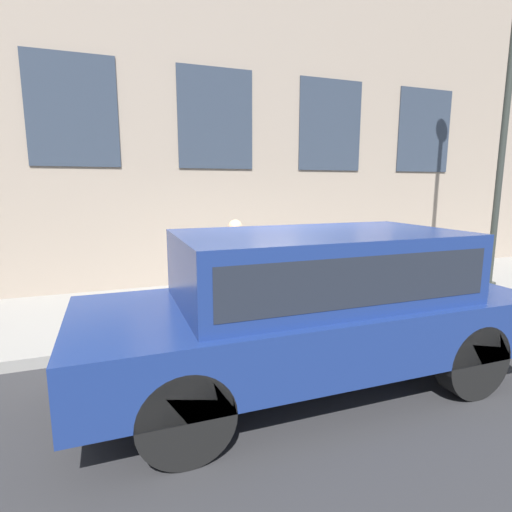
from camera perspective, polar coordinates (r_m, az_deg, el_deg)
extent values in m
plane|color=#2D2D30|center=(5.94, 2.21, -11.47)|extent=(80.00, 80.00, 0.00)
cube|color=gray|center=(7.26, -2.34, -6.82)|extent=(3.02, 60.00, 0.15)
cube|color=gray|center=(8.67, -6.08, 19.72)|extent=(0.30, 40.00, 7.29)
cube|color=#2D3847|center=(11.03, 22.91, 16.14)|extent=(0.03, 1.54, 1.96)
cube|color=#2D3847|center=(9.48, 10.59, 17.87)|extent=(0.03, 1.54, 1.96)
cube|color=#2D3847|center=(8.48, -5.76, 18.93)|extent=(0.03, 1.54, 1.96)
cube|color=#2D3847|center=(8.24, -24.74, 18.38)|extent=(0.03, 1.54, 1.96)
cylinder|color=gold|center=(6.55, 3.00, -7.83)|extent=(0.34, 0.34, 0.04)
cylinder|color=gold|center=(6.47, 3.03, -5.27)|extent=(0.25, 0.25, 0.65)
sphere|color=#A4891E|center=(6.39, 3.05, -2.47)|extent=(0.26, 0.26, 0.26)
cylinder|color=black|center=(6.37, 3.06, -1.77)|extent=(0.09, 0.09, 0.11)
cylinder|color=gold|center=(6.52, 4.46, -4.46)|extent=(0.09, 0.10, 0.09)
cylinder|color=gold|center=(6.38, 1.58, -4.74)|extent=(0.09, 0.10, 0.09)
cylinder|color=#998466|center=(6.66, -2.72, -4.54)|extent=(0.10, 0.10, 0.71)
cylinder|color=#998466|center=(6.79, -3.09, -4.24)|extent=(0.10, 0.10, 0.71)
cube|color=yellow|center=(6.60, -2.96, 0.85)|extent=(0.19, 0.13, 0.53)
cylinder|color=yellow|center=(6.46, -2.60, 0.79)|extent=(0.08, 0.08, 0.51)
cylinder|color=yellow|center=(6.72, -3.30, 1.14)|extent=(0.08, 0.08, 0.51)
sphere|color=tan|center=(6.55, -2.99, 4.18)|extent=(0.24, 0.24, 0.24)
cylinder|color=black|center=(3.41, -10.09, -21.58)|extent=(0.24, 0.79, 0.79)
cylinder|color=black|center=(4.85, -13.52, -11.77)|extent=(0.24, 0.79, 0.79)
cylinder|color=black|center=(4.82, 28.48, -12.92)|extent=(0.24, 0.79, 0.79)
cylinder|color=black|center=(5.93, 16.66, -7.88)|extent=(0.24, 0.79, 0.79)
cube|color=navy|center=(4.42, 7.44, -9.64)|extent=(1.86, 4.80, 0.60)
cube|color=navy|center=(4.30, 9.05, -1.23)|extent=(1.64, 2.97, 0.71)
cube|color=#1E232D|center=(4.30, 9.05, -1.23)|extent=(1.65, 2.74, 0.45)
cylinder|color=#2D332D|center=(9.31, 30.24, -3.57)|extent=(0.26, 0.26, 0.12)
cylinder|color=#2D332D|center=(9.16, 31.95, 15.12)|extent=(0.12, 0.12, 6.15)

